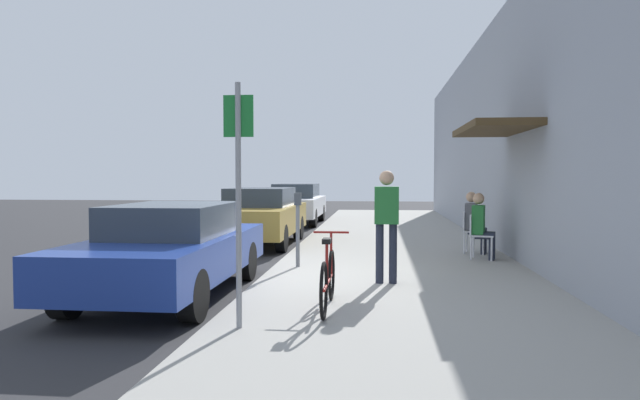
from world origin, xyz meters
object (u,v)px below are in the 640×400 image
at_px(street_sign, 238,185).
at_px(bicycle_0, 328,280).
at_px(parked_car_1, 260,215).
at_px(seated_patron_0, 481,224).
at_px(parked_car_0, 171,248).
at_px(pedestrian_standing, 386,217).
at_px(parked_car_2, 296,203).
at_px(cafe_chair_0, 478,233).
at_px(seated_patron_1, 474,220).
at_px(cafe_chair_1, 471,229).
at_px(parking_meter, 298,224).

xyz_separation_m(street_sign, bicycle_0, (0.87, 0.93, -1.16)).
xyz_separation_m(parked_car_1, seated_patron_0, (4.97, -2.82, 0.07)).
xyz_separation_m(parked_car_0, bicycle_0, (2.37, -1.06, -0.22)).
bearing_deg(pedestrian_standing, parked_car_2, 104.76).
distance_m(parked_car_0, street_sign, 2.67).
xyz_separation_m(parked_car_1, parked_car_2, (0.00, 6.28, 0.00)).
relative_size(cafe_chair_0, seated_patron_1, 0.67).
xyz_separation_m(parked_car_0, seated_patron_1, (4.97, 4.19, 0.12)).
distance_m(parked_car_1, pedestrian_standing, 6.31).
height_order(parked_car_0, street_sign, street_sign).
height_order(parked_car_1, seated_patron_0, parked_car_1).
xyz_separation_m(parked_car_1, pedestrian_standing, (3.10, -5.48, 0.37)).
bearing_deg(cafe_chair_1, bicycle_0, -115.84).
distance_m(parked_car_0, seated_patron_0, 5.99).
bearing_deg(cafe_chair_1, pedestrian_standing, -117.23).
relative_size(cafe_chair_0, cafe_chair_1, 1.00).
height_order(parked_car_0, pedestrian_standing, pedestrian_standing).
relative_size(cafe_chair_0, pedestrian_standing, 0.51).
relative_size(parked_car_1, parked_car_2, 1.00).
xyz_separation_m(parking_meter, cafe_chair_0, (3.37, 1.28, -0.26)).
bearing_deg(seated_patron_0, pedestrian_standing, -125.19).
height_order(street_sign, pedestrian_standing, street_sign).
distance_m(cafe_chair_0, cafe_chair_1, 0.86).
xyz_separation_m(parked_car_0, cafe_chair_0, (4.92, 3.35, -0.07)).
bearing_deg(parked_car_1, parked_car_0, -90.00).
relative_size(cafe_chair_1, seated_patron_1, 0.67).
xyz_separation_m(parking_meter, cafe_chair_1, (3.37, 2.13, -0.26)).
bearing_deg(parked_car_0, seated_patron_0, 33.81).
height_order(parking_meter, pedestrian_standing, pedestrian_standing).
xyz_separation_m(street_sign, cafe_chair_1, (3.42, 6.20, -1.02)).
bearing_deg(street_sign, cafe_chair_0, 57.40).
distance_m(parked_car_1, bicycle_0, 7.59).
distance_m(street_sign, seated_patron_0, 6.41).
bearing_deg(bicycle_0, parking_meter, 104.64).
relative_size(parking_meter, cafe_chair_0, 1.52).
height_order(parked_car_1, parked_car_2, parked_car_2).
xyz_separation_m(parked_car_1, street_sign, (1.50, -8.15, 0.89)).
xyz_separation_m(cafe_chair_0, pedestrian_standing, (-1.82, -2.68, 0.50)).
height_order(parked_car_1, bicycle_0, parked_car_1).
height_order(cafe_chair_1, pedestrian_standing, pedestrian_standing).
relative_size(parked_car_2, bicycle_0, 2.57).
height_order(parked_car_2, seated_patron_0, parked_car_2).
distance_m(parked_car_1, parking_meter, 4.37).
bearing_deg(pedestrian_standing, street_sign, -120.95).
xyz_separation_m(bicycle_0, pedestrian_standing, (0.73, 1.73, 0.64)).
xyz_separation_m(parked_car_2, pedestrian_standing, (3.10, -11.76, 0.37)).
height_order(street_sign, seated_patron_1, street_sign).
bearing_deg(cafe_chair_0, bicycle_0, -120.05).
height_order(parked_car_0, cafe_chair_0, parked_car_0).
distance_m(street_sign, cafe_chair_1, 7.15).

